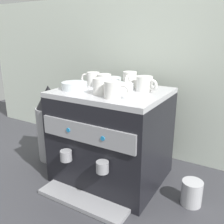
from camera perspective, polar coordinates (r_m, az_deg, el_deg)
ground_plane at (r=1.43m, az=0.00°, el=-14.50°), size 4.00×4.00×0.00m
tiled_backsplash_wall at (r=1.58m, az=7.27°, el=7.97°), size 2.80×0.03×1.00m
espresso_machine at (r=1.31m, az=-0.09°, el=-5.51°), size 0.54×0.56×0.49m
ceramic_cup_0 at (r=1.29m, az=4.08°, el=7.48°), size 0.07×0.12×0.08m
ceramic_cup_1 at (r=1.22m, az=7.67°, el=6.55°), size 0.12×0.08×0.07m
ceramic_cup_2 at (r=1.15m, az=-2.78°, el=6.02°), size 0.07×0.10×0.08m
ceramic_cup_3 at (r=1.29m, az=-1.86°, el=7.21°), size 0.09×0.10×0.07m
ceramic_cup_4 at (r=1.07m, az=0.34°, el=5.19°), size 0.11×0.07×0.07m
ceramic_cup_5 at (r=1.36m, az=-4.57°, el=7.73°), size 0.11×0.07×0.07m
ceramic_bowl_0 at (r=1.27m, az=-8.72°, el=6.02°), size 0.13×0.13×0.04m
ceramic_bowl_1 at (r=1.40m, az=-0.17°, el=7.31°), size 0.11×0.11×0.04m
ceramic_bowl_2 at (r=1.19m, az=2.13°, el=5.59°), size 0.12×0.12×0.04m
coffee_grinder at (r=1.57m, az=-14.05°, el=-2.80°), size 0.17×0.17×0.47m
milk_pitcher at (r=1.25m, az=18.04°, el=-17.44°), size 0.10×0.10×0.12m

